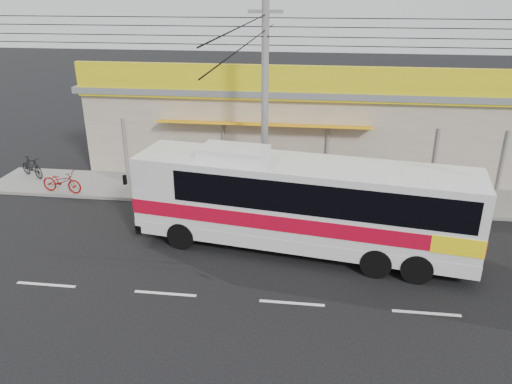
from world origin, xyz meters
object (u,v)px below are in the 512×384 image
Objects in this scene: coach_bus at (307,200)px; utility_pole at (265,30)px; motorbike_red at (62,181)px; motorbike_dark at (32,167)px.

utility_pole is at bearing 126.34° from coach_bus.
motorbike_dark is (-2.45, 1.71, 0.00)m from motorbike_red.
utility_pole reaches higher than coach_bus.
motorbike_red is 1.14× the size of motorbike_dark.
coach_bus is at bearing -100.78° from motorbike_red.
coach_bus is 11.99m from motorbike_red.
motorbike_red is at bearing 170.41° from coach_bus.
utility_pole is (-1.91, 3.68, 5.44)m from coach_bus.
motorbike_dark is 13.75m from utility_pole.
coach_bus is 0.36× the size of utility_pole.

